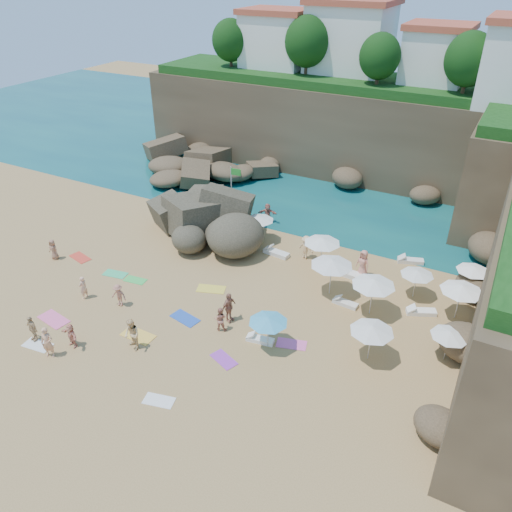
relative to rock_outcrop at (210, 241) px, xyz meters
The scene contains 48 objects.
ground 7.25m from the rock_outcrop, 60.02° to the right, with size 120.00×120.00×0.00m, color tan.
seawater 23.99m from the rock_outcrop, 81.31° to the left, with size 120.00×120.00×0.00m, color #0C4751.
cliff_back 19.95m from the rock_outcrop, 73.28° to the left, with size 44.00×8.00×8.00m, color brown.
rock_promontory 12.20m from the rock_outcrop, 127.20° to the left, with size 12.00×7.00×2.00m, color brown, non-canonical shape.
clifftop_buildings 23.46m from the rock_outcrop, 71.35° to the left, with size 28.48×9.48×7.00m.
clifftop_trees 19.30m from the rock_outcrop, 57.60° to the left, with size 35.60×23.82×4.40m.
marina_masts 27.16m from the rock_outcrop, 118.50° to the left, with size 3.10×0.10×6.00m.
rock_outcrop is the anchor object (origin of this frame).
flag_pole 4.67m from the rock_outcrop, 91.53° to the left, with size 0.89×0.12×4.55m.
parasol_0 4.10m from the rock_outcrop, 27.64° to the left, with size 2.17×2.17×2.05m.
parasol_1 8.92m from the rock_outcrop, ahead, with size 2.46×2.46×2.32m.
parasol_2 15.09m from the rock_outcrop, ahead, with size 2.02×2.02×1.91m.
parasol_3 18.14m from the rock_outcrop, ahead, with size 2.04×2.04×1.93m.
parasol_4 17.80m from the rock_outcrop, ahead, with size 2.41×2.41×2.28m.
parasol_7 13.62m from the rock_outcrop, 12.81° to the right, with size 2.54×2.54×2.40m.
parasol_8 15.86m from the rock_outcrop, 25.58° to the right, with size 2.29×2.29×2.17m.
parasol_9 10.74m from the rock_outcrop, 12.11° to the right, with size 2.63×2.63×2.48m.
parasol_10 12.57m from the rock_outcrop, 42.86° to the right, with size 2.12×2.12×2.00m.
parasol_11 18.50m from the rock_outcrop, 15.58° to the right, with size 1.96×1.96×1.86m.
lounger_0 5.28m from the rock_outcrop, ahead, with size 1.90×0.63×0.30m, color silver.
lounger_1 14.44m from the rock_outcrop, 15.71° to the left, with size 1.75×0.58×0.27m, color silver.
lounger_2 15.91m from the rock_outcrop, ahead, with size 1.72×0.57×0.27m, color white.
lounger_3 11.92m from the rock_outcrop, 13.96° to the right, with size 1.55×0.52×0.24m, color silver.
lounger_4 11.09m from the rock_outcrop, ahead, with size 2.06×0.69×0.32m, color white.
lounger_5 11.92m from the rock_outcrop, 44.08° to the right, with size 1.54×0.51×0.24m, color white.
towel_1 12.62m from the rock_outcrop, 103.70° to the right, with size 1.95×0.98×0.03m, color pink.
towel_3 7.53m from the rock_outcrop, 114.52° to the right, with size 1.61×0.80×0.03m, color #36BE76.
towel_4 11.31m from the rock_outcrop, 78.26° to the right, with size 1.91×0.95×0.03m, color yellow.
towel_5 14.43m from the rock_outcrop, 98.01° to the right, with size 1.61×0.81×0.03m, color white.
towel_6 12.90m from the rock_outcrop, 54.24° to the right, with size 1.54×0.77×0.03m, color purple.
towel_7 9.30m from the rock_outcrop, 136.50° to the right, with size 1.66×0.83×0.03m, color red.
towel_8 9.34m from the rock_outcrop, 66.49° to the right, with size 1.77×0.88×0.03m, color #214DB4.
towel_9 12.75m from the rock_outcrop, 37.05° to the right, with size 1.63×0.82×0.03m, color #EA5BA8.
towel_11 6.95m from the rock_outcrop, 102.20° to the right, with size 1.46×0.73×0.03m, color green.
towel_12 6.35m from the rock_outcrop, 56.90° to the right, with size 1.79×0.90×0.03m, color yellow.
towel_13 15.67m from the rock_outcrop, 66.39° to the right, with size 1.49×0.74×0.03m, color white.
person_stand_0 14.59m from the rock_outcrop, 92.82° to the right, with size 0.67×0.44×1.84m, color tan.
person_stand_1 10.43m from the rock_outcrop, 54.18° to the right, with size 0.73×0.57×1.50m, color tan.
person_stand_2 7.37m from the rock_outcrop, ahead, with size 1.13×0.47×1.75m, color #E4B781.
person_stand_3 9.71m from the rock_outcrop, 50.84° to the right, with size 1.11×0.46×1.89m, color #A86D54.
person_stand_4 11.50m from the rock_outcrop, ahead, with size 0.94×0.51×1.93m, color tan.
person_stand_5 5.31m from the rock_outcrop, 62.60° to the left, with size 1.49×0.43×1.61m, color tan.
person_stand_6 10.24m from the rock_outcrop, 106.76° to the right, with size 0.56×0.37×1.54m, color #F4B18A.
person_lie_0 9.39m from the rock_outcrop, 92.87° to the right, with size 0.95×1.46×0.39m, color #B37059.
person_lie_1 14.25m from the rock_outcrop, 100.03° to the right, with size 0.92×1.57×0.38m, color tan.
person_lie_2 10.96m from the rock_outcrop, 138.21° to the right, with size 0.71×1.45×0.39m, color #9C684E.
person_lie_3 13.40m from the rock_outcrop, 91.09° to the right, with size 1.31×1.41×0.38m, color #E39177.
person_lie_5 12.35m from the rock_outcrop, 76.81° to the right, with size 0.91×1.88×0.71m, color #EDC386.
Camera 1 is at (14.65, -20.70, 18.25)m, focal length 35.00 mm.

